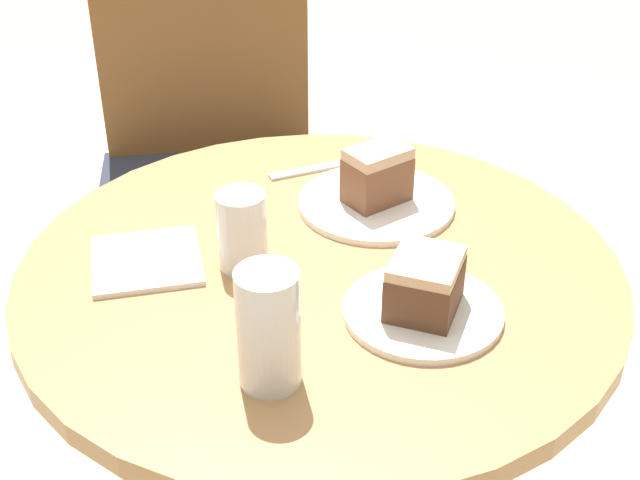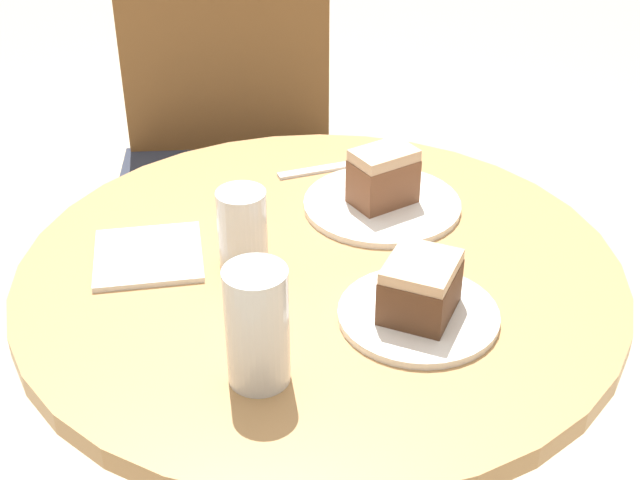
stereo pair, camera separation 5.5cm
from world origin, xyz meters
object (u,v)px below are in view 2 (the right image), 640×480
Objects in this scene: chair at (229,153)px; plate_near at (382,204)px; cake_slice_far at (420,287)px; glass_water at (257,330)px; cake_slice_near at (383,176)px; plate_far at (418,315)px; glass_lemonade at (243,232)px.

chair is 0.68m from plate_near.
cake_slice_far is at bearing -95.39° from plate_near.
plate_near is (0.17, -0.63, 0.20)m from chair.
plate_near is at bearing 55.86° from glass_water.
glass_water reaches higher than plate_near.
chair reaches higher than cake_slice_far.
glass_water is (-0.06, -0.97, 0.27)m from chair.
cake_slice_far is (-0.03, -0.28, -0.01)m from cake_slice_near.
plate_far is (0.15, -0.90, 0.20)m from chair.
chair is at bearing 99.19° from plate_far.
glass_water is at bearing -124.14° from plate_near.
cake_slice_far is at bearing -95.39° from cake_slice_near.
cake_slice_far is (0.15, -0.90, 0.25)m from chair.
glass_lemonade is (-0.22, -0.11, 0.04)m from plate_near.
glass_lemonade reaches higher than cake_slice_near.
plate_near is at bearing 26.22° from glass_lemonade.
chair reaches higher than plate_near.
chair is at bearing 99.19° from cake_slice_far.
cake_slice_far is at bearing -90.00° from plate_far.
plate_far is at bearing -40.06° from glass_lemonade.
plate_far is (-0.03, -0.28, -0.00)m from plate_near.
plate_far is at bearing -95.39° from cake_slice_near.
chair reaches higher than cake_slice_near.
cake_slice_far is 0.22m from glass_water.
cake_slice_near is at bearing 84.61° from plate_far.
cake_slice_far is at bearing 19.02° from glass_water.
chair is 4.13× the size of plate_near.
cake_slice_far is at bearing -40.06° from glass_lemonade.
plate_near is 2.17× the size of cake_slice_near.
cake_slice_near is at bearing 84.61° from cake_slice_far.
glass_water is (-0.24, -0.35, 0.02)m from cake_slice_near.
cake_slice_near is at bearing 55.86° from glass_water.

